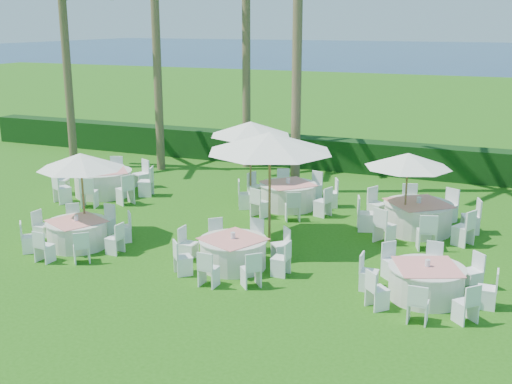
% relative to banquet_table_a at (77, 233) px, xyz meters
% --- Properties ---
extents(ground, '(120.00, 120.00, 0.00)m').
position_rel_banquet_table_a_xyz_m(ground, '(4.00, -0.66, -0.37)').
color(ground, '#225A0F').
rests_on(ground, ground).
extents(hedge, '(34.00, 1.00, 1.20)m').
position_rel_banquet_table_a_xyz_m(hedge, '(4.00, 11.34, 0.23)').
color(hedge, black).
rests_on(hedge, ground).
extents(ocean, '(260.00, 260.00, 0.00)m').
position_rel_banquet_table_a_xyz_m(ocean, '(4.00, 101.34, -0.37)').
color(ocean, '#071D48').
rests_on(ocean, ground).
extents(banquet_table_a, '(2.78, 2.78, 0.85)m').
position_rel_banquet_table_a_xyz_m(banquet_table_a, '(0.00, 0.00, 0.00)').
color(banquet_table_a, beige).
rests_on(banquet_table_a, ground).
extents(banquet_table_b, '(2.84, 2.84, 0.87)m').
position_rel_banquet_table_a_xyz_m(banquet_table_b, '(4.35, 0.25, 0.01)').
color(banquet_table_b, beige).
rests_on(banquet_table_b, ground).
extents(banquet_table_c, '(2.83, 2.83, 0.87)m').
position_rel_banquet_table_a_xyz_m(banquet_table_c, '(8.86, 0.22, 0.01)').
color(banquet_table_c, beige).
rests_on(banquet_table_c, ground).
extents(banquet_table_d, '(3.35, 3.35, 1.02)m').
position_rel_banquet_table_a_xyz_m(banquet_table_d, '(-2.45, 4.53, 0.08)').
color(banquet_table_d, beige).
rests_on(banquet_table_d, ground).
extents(banquet_table_e, '(3.09, 3.09, 0.95)m').
position_rel_banquet_table_a_xyz_m(banquet_table_e, '(3.82, 5.52, 0.05)').
color(banquet_table_e, beige).
rests_on(banquet_table_e, ground).
extents(banquet_table_f, '(3.30, 3.30, 1.00)m').
position_rel_banquet_table_a_xyz_m(banquet_table_f, '(7.97, 4.67, 0.07)').
color(banquet_table_f, beige).
rests_on(banquet_table_f, ground).
extents(umbrella_a, '(2.27, 2.27, 2.36)m').
position_rel_banquet_table_a_xyz_m(umbrella_a, '(-0.20, 0.59, 1.78)').
color(umbrella_a, brown).
rests_on(umbrella_a, ground).
extents(umbrella_b, '(3.32, 3.32, 2.96)m').
position_rel_banquet_table_a_xyz_m(umbrella_b, '(4.47, 2.30, 2.33)').
color(umbrella_b, brown).
rests_on(umbrella_b, ground).
extents(umbrella_c, '(2.66, 2.66, 2.60)m').
position_rel_banquet_table_a_xyz_m(umbrella_c, '(2.37, 5.91, 2.00)').
color(umbrella_c, brown).
rests_on(umbrella_c, ground).
extents(umbrella_d, '(2.35, 2.35, 2.28)m').
position_rel_banquet_table_a_xyz_m(umbrella_d, '(7.66, 4.33, 1.71)').
color(umbrella_d, brown).
rests_on(umbrella_d, ground).
extents(palm_a, '(4.40, 4.00, 10.40)m').
position_rel_banquet_table_a_xyz_m(palm_a, '(-2.68, 8.65, 5.30)').
color(palm_a, brown).
rests_on(palm_a, ground).
extents(palm_b, '(4.40, 4.17, 8.14)m').
position_rel_banquet_table_a_xyz_m(palm_b, '(0.25, 10.44, 4.15)').
color(palm_b, brown).
rests_on(palm_b, ground).
extents(palm_c, '(4.25, 4.37, 11.27)m').
position_rel_banquet_table_a_xyz_m(palm_c, '(3.37, 7.45, 5.75)').
color(palm_c, brown).
rests_on(palm_c, ground).
extents(palm_f, '(4.40, 4.15, 7.51)m').
position_rel_banquet_table_a_xyz_m(palm_f, '(-6.11, 7.63, 3.82)').
color(palm_f, brown).
rests_on(palm_f, ground).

